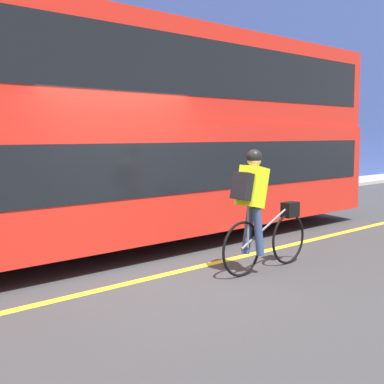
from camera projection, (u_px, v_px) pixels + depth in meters
name	position (u px, v px, depth m)	size (l,w,h in m)	color
ground_plane	(145.00, 276.00, 7.19)	(80.00, 80.00, 0.00)	#38383A
road_center_line	(152.00, 278.00, 7.09)	(50.00, 0.14, 0.01)	yellow
bus	(103.00, 126.00, 8.55)	(11.70, 2.51, 3.65)	black
cyclist_on_bike	(258.00, 207.00, 7.30)	(1.79, 0.32, 1.70)	black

